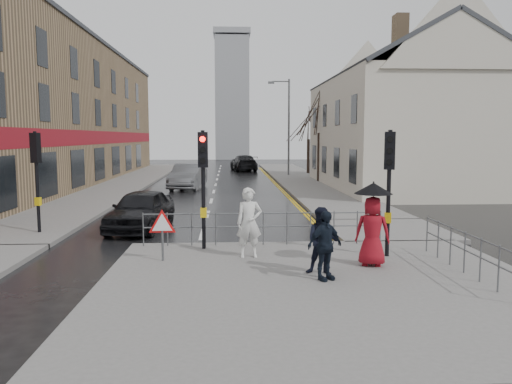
{
  "coord_description": "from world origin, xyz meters",
  "views": [
    {
      "loc": [
        0.93,
        -14.03,
        3.36
      ],
      "look_at": [
        1.92,
        4.11,
        1.34
      ],
      "focal_mm": 35.0,
      "sensor_mm": 36.0,
      "label": 1
    }
  ],
  "objects": [
    {
      "name": "building_left_terrace",
      "position": [
        -12.0,
        22.0,
        5.0
      ],
      "size": [
        8.0,
        42.0,
        10.0
      ],
      "primitive_type": "cube",
      "color": "#8F7352",
      "rests_on": "ground"
    },
    {
      "name": "traffic_signal_near_left",
      "position": [
        0.2,
        0.2,
        2.46
      ],
      "size": [
        0.28,
        0.27,
        3.4
      ],
      "color": "black",
      "rests_on": "near_pavement"
    },
    {
      "name": "car_parked",
      "position": [
        -2.26,
        4.0,
        0.73
      ],
      "size": [
        2.29,
        4.47,
        1.46
      ],
      "primitive_type": "imported",
      "rotation": [
        0.0,
        0.0,
        -0.14
      ],
      "color": "black",
      "rests_on": "ground"
    },
    {
      "name": "traffic_signal_near_right",
      "position": [
        5.2,
        -1.0,
        2.46
      ],
      "size": [
        0.34,
        0.33,
        3.4
      ],
      "color": "black",
      "rests_on": "near_pavement"
    },
    {
      "name": "left_pavement",
      "position": [
        -6.5,
        23.0,
        0.07
      ],
      "size": [
        4.0,
        44.0,
        0.14
      ],
      "primitive_type": "cube",
      "color": "#605E5B",
      "rests_on": "ground"
    },
    {
      "name": "pavement_bridge_right",
      "position": [
        6.5,
        3.0,
        0.07
      ],
      "size": [
        4.0,
        4.2,
        0.14
      ],
      "primitive_type": "cube",
      "color": "#605E5B",
      "rests_on": "ground"
    },
    {
      "name": "near_pavement",
      "position": [
        3.0,
        -3.5,
        0.07
      ],
      "size": [
        10.0,
        9.0,
        0.14
      ],
      "primitive_type": "cube",
      "color": "#605E5B",
      "rests_on": "ground"
    },
    {
      "name": "pedestrian_a",
      "position": [
        1.47,
        -0.91,
        1.08
      ],
      "size": [
        0.72,
        0.5,
        1.87
      ],
      "primitive_type": "imported",
      "rotation": [
        0.0,
        0.0,
        0.08
      ],
      "color": "silver",
      "rests_on": "near_pavement"
    },
    {
      "name": "tree_near",
      "position": [
        7.5,
        22.0,
        5.14
      ],
      "size": [
        2.4,
        2.4,
        6.58
      ],
      "color": "#32221C",
      "rests_on": "right_pavement"
    },
    {
      "name": "street_lamp",
      "position": [
        5.82,
        28.0,
        4.71
      ],
      "size": [
        1.83,
        0.25,
        8.0
      ],
      "color": "#595B5E",
      "rests_on": "right_pavement"
    },
    {
      "name": "guard_railing_side",
      "position": [
        6.5,
        -2.75,
        0.84
      ],
      "size": [
        0.04,
        4.54,
        1.0
      ],
      "color": "#595B5E",
      "rests_on": "near_pavement"
    },
    {
      "name": "building_right_cream",
      "position": [
        12.0,
        18.0,
        4.78
      ],
      "size": [
        9.0,
        16.4,
        10.1
      ],
      "color": "beige",
      "rests_on": "ground"
    },
    {
      "name": "warning_sign",
      "position": [
        -0.8,
        -1.21,
        1.04
      ],
      "size": [
        0.8,
        0.07,
        1.35
      ],
      "color": "#595B5E",
      "rests_on": "near_pavement"
    },
    {
      "name": "pedestrian_with_umbrella",
      "position": [
        4.5,
        -1.97,
        1.27
      ],
      "size": [
        0.98,
        0.96,
        2.09
      ],
      "color": "maroon",
      "rests_on": "near_pavement"
    },
    {
      "name": "pedestrian_d",
      "position": [
        3.07,
        -3.15,
        0.93
      ],
      "size": [
        1.0,
        0.78,
        1.58
      ],
      "primitive_type": "imported",
      "rotation": [
        0.0,
        0.0,
        0.49
      ],
      "color": "black",
      "rests_on": "near_pavement"
    },
    {
      "name": "car_mid",
      "position": [
        -1.71,
        18.29,
        0.81
      ],
      "size": [
        2.31,
        5.08,
        1.62
      ],
      "primitive_type": "imported",
      "rotation": [
        0.0,
        0.0,
        -0.13
      ],
      "color": "#515356",
      "rests_on": "ground"
    },
    {
      "name": "tree_far",
      "position": [
        8.0,
        30.0,
        4.42
      ],
      "size": [
        2.4,
        2.4,
        5.64
      ],
      "color": "#32221C",
      "rests_on": "right_pavement"
    },
    {
      "name": "church_tower",
      "position": [
        1.5,
        62.0,
        9.0
      ],
      "size": [
        5.0,
        5.0,
        18.0
      ],
      "primitive_type": "cube",
      "color": "gray",
      "rests_on": "ground"
    },
    {
      "name": "traffic_signal_far_left",
      "position": [
        -5.5,
        3.0,
        2.46
      ],
      "size": [
        0.34,
        0.33,
        3.4
      ],
      "color": "black",
      "rests_on": "left_pavement"
    },
    {
      "name": "ground",
      "position": [
        0.0,
        0.0,
        0.0
      ],
      "size": [
        120.0,
        120.0,
        0.0
      ],
      "primitive_type": "plane",
      "color": "black",
      "rests_on": "ground"
    },
    {
      "name": "car_far",
      "position": [
        2.42,
        35.27,
        0.78
      ],
      "size": [
        2.81,
        5.59,
        1.56
      ],
      "primitive_type": "imported",
      "rotation": [
        0.0,
        0.0,
        3.26
      ],
      "color": "black",
      "rests_on": "ground"
    },
    {
      "name": "right_pavement",
      "position": [
        6.5,
        25.0,
        0.07
      ],
      "size": [
        4.0,
        40.0,
        0.14
      ],
      "primitive_type": "cube",
      "color": "#605E5B",
      "rests_on": "ground"
    },
    {
      "name": "guard_railing_front",
      "position": [
        1.95,
        0.6,
        0.86
      ],
      "size": [
        7.14,
        0.04,
        1.0
      ],
      "color": "#595B5E",
      "rests_on": "near_pavement"
    },
    {
      "name": "pedestrian_b",
      "position": [
        3.11,
        -2.69,
        0.93
      ],
      "size": [
        0.9,
        0.78,
        1.59
      ],
      "primitive_type": "imported",
      "rotation": [
        0.0,
        0.0,
        -0.26
      ],
      "color": "black",
      "rests_on": "near_pavement"
    }
  ]
}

